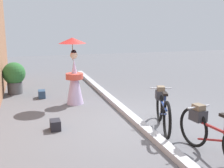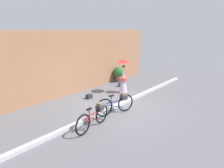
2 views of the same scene
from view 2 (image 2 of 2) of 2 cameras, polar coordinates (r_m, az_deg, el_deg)
ground_plane at (r=9.02m, az=0.73°, el=-6.91°), size 30.00×30.00×0.00m
building_wall at (r=10.86m, az=-12.85°, el=5.88°), size 14.00×0.40×3.39m
sidewalk_curb at (r=9.00m, az=0.74°, el=-6.56°), size 14.00×0.20×0.12m
bicycle_near_officer at (r=7.19m, az=-5.11°, el=-9.19°), size 1.81×0.48×0.84m
bicycle_far_side at (r=8.30m, az=1.36°, el=-5.60°), size 1.74×0.68×0.86m
person_with_parasol at (r=10.93m, az=3.32°, el=2.14°), size 0.76×0.76×1.87m
potted_plant_by_door at (r=13.36m, az=2.16°, el=3.11°), size 0.74×0.72×1.03m
backpack_on_pavement at (r=12.36m, az=2.66°, el=-0.11°), size 0.33×0.20×0.23m
backpack_spare at (r=10.25m, az=-6.58°, el=-3.55°), size 0.30×0.22×0.22m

